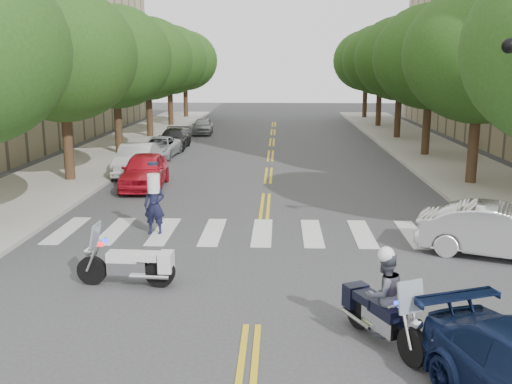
# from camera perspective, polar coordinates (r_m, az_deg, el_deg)

# --- Properties ---
(ground) EXTENTS (140.00, 140.00, 0.00)m
(ground) POSITION_cam_1_polar(r_m,az_deg,el_deg) (11.74, -0.38, -13.18)
(ground) COLOR #38383A
(ground) RESTS_ON ground
(sidewalk_left) EXTENTS (5.00, 60.00, 0.15)m
(sidewalk_left) POSITION_cam_1_polar(r_m,az_deg,el_deg) (34.44, -14.58, 3.75)
(sidewalk_left) COLOR #9E9991
(sidewalk_left) RESTS_ON ground
(sidewalk_right) EXTENTS (5.00, 60.00, 0.15)m
(sidewalk_right) POSITION_cam_1_polar(r_m,az_deg,el_deg) (34.15, 17.64, 3.49)
(sidewalk_right) COLOR #9E9991
(sidewalk_right) RESTS_ON ground
(tree_l_1) EXTENTS (6.40, 6.40, 8.45)m
(tree_l_1) POSITION_cam_1_polar(r_m,az_deg,el_deg) (26.28, -18.87, 12.88)
(tree_l_1) COLOR #382316
(tree_l_1) RESTS_ON ground
(tree_l_2) EXTENTS (6.40, 6.40, 8.45)m
(tree_l_2) POSITION_cam_1_polar(r_m,az_deg,el_deg) (33.88, -13.94, 12.95)
(tree_l_2) COLOR #382316
(tree_l_2) RESTS_ON ground
(tree_l_3) EXTENTS (6.40, 6.40, 8.45)m
(tree_l_3) POSITION_cam_1_polar(r_m,az_deg,el_deg) (41.63, -10.83, 12.95)
(tree_l_3) COLOR #382316
(tree_l_3) RESTS_ON ground
(tree_l_4) EXTENTS (6.40, 6.40, 8.45)m
(tree_l_4) POSITION_cam_1_polar(r_m,az_deg,el_deg) (49.46, -8.69, 12.93)
(tree_l_4) COLOR #382316
(tree_l_4) RESTS_ON ground
(tree_l_5) EXTENTS (6.40, 6.40, 8.45)m
(tree_l_5) POSITION_cam_1_polar(r_m,az_deg,el_deg) (57.33, -7.15, 12.90)
(tree_l_5) COLOR #382316
(tree_l_5) RESTS_ON ground
(tree_r_1) EXTENTS (6.40, 6.40, 8.45)m
(tree_r_1) POSITION_cam_1_polar(r_m,az_deg,el_deg) (25.93, 21.57, 12.70)
(tree_r_1) COLOR #382316
(tree_r_1) RESTS_ON ground
(tree_r_2) EXTENTS (6.40, 6.40, 8.45)m
(tree_r_2) POSITION_cam_1_polar(r_m,az_deg,el_deg) (33.61, 17.09, 12.78)
(tree_r_2) COLOR #382316
(tree_r_2) RESTS_ON ground
(tree_r_3) EXTENTS (6.40, 6.40, 8.45)m
(tree_r_3) POSITION_cam_1_polar(r_m,az_deg,el_deg) (41.41, 14.29, 12.79)
(tree_r_3) COLOR #382316
(tree_r_3) RESTS_ON ground
(tree_r_4) EXTENTS (6.40, 6.40, 8.45)m
(tree_r_4) POSITION_cam_1_polar(r_m,az_deg,el_deg) (49.27, 12.38, 12.78)
(tree_r_4) COLOR #382316
(tree_r_4) RESTS_ON ground
(tree_r_5) EXTENTS (6.40, 6.40, 8.45)m
(tree_r_5) POSITION_cam_1_polar(r_m,az_deg,el_deg) (57.17, 10.99, 12.77)
(tree_r_5) COLOR #382316
(tree_r_5) RESTS_ON ground
(motorcycle_police) EXTENTS (1.27, 2.20, 1.91)m
(motorcycle_police) POSITION_cam_1_polar(r_m,az_deg,el_deg) (10.98, 12.49, -10.55)
(motorcycle_police) COLOR black
(motorcycle_police) RESTS_ON ground
(motorcycle_parked) EXTENTS (2.35, 0.56, 1.52)m
(motorcycle_parked) POSITION_cam_1_polar(r_m,az_deg,el_deg) (13.79, -12.08, -7.11)
(motorcycle_parked) COLOR black
(motorcycle_parked) RESTS_ON ground
(officer_standing) EXTENTS (0.70, 0.50, 1.81)m
(officer_standing) POSITION_cam_1_polar(r_m,az_deg,el_deg) (17.75, -10.12, -1.32)
(officer_standing) COLOR #161833
(officer_standing) RESTS_ON ground
(convertible) EXTENTS (4.55, 2.98, 1.42)m
(convertible) POSITION_cam_1_polar(r_m,az_deg,el_deg) (16.80, 23.21, -3.65)
(convertible) COLOR silver
(convertible) RESTS_ON ground
(parked_car_a) EXTENTS (2.09, 4.48, 1.48)m
(parked_car_a) POSITION_cam_1_polar(r_m,az_deg,el_deg) (24.64, -11.08, 2.12)
(parked_car_a) COLOR red
(parked_car_a) RESTS_ON ground
(parked_car_b) EXTENTS (1.75, 4.45, 1.44)m
(parked_car_b) POSITION_cam_1_polar(r_m,az_deg,el_deg) (27.77, -11.87, 3.20)
(parked_car_b) COLOR silver
(parked_car_b) RESTS_ON ground
(parked_car_c) EXTENTS (2.04, 4.19, 1.15)m
(parked_car_c) POSITION_cam_1_polar(r_m,az_deg,el_deg) (32.77, -9.67, 4.42)
(parked_car_c) COLOR #ADB0B5
(parked_car_c) RESTS_ON ground
(parked_car_d) EXTENTS (1.80, 4.30, 1.24)m
(parked_car_d) POSITION_cam_1_polar(r_m,az_deg,el_deg) (36.04, -8.23, 5.27)
(parked_car_d) COLOR black
(parked_car_d) RESTS_ON ground
(parked_car_e) EXTENTS (1.61, 3.66, 1.22)m
(parked_car_e) POSITION_cam_1_polar(r_m,az_deg,el_deg) (43.63, -5.36, 6.58)
(parked_car_e) COLOR #9E9FA4
(parked_car_e) RESTS_ON ground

